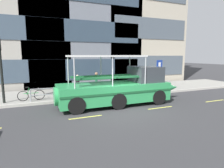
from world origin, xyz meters
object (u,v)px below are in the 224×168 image
object	(u,v)px
pedestrian_mid_left	(96,81)
pedestrian_near_bow	(135,79)
leaned_bicycle	(31,95)
pedestrian_mid_right	(78,83)
parking_sign	(159,70)
traffic_light_pole	(1,63)
duck_tour_boat	(121,88)

from	to	relation	value
pedestrian_mid_left	pedestrian_near_bow	bearing A→B (deg)	8.74
leaned_bicycle	pedestrian_mid_right	size ratio (longest dim) A/B	1.12
parking_sign	pedestrian_near_bow	bearing A→B (deg)	149.35
parking_sign	traffic_light_pole	bearing A→B (deg)	-179.23
pedestrian_mid_left	traffic_light_pole	bearing A→B (deg)	-174.44
pedestrian_mid_right	leaned_bicycle	bearing A→B (deg)	-164.83
leaned_bicycle	pedestrian_near_bow	world-z (taller)	pedestrian_near_bow
parking_sign	leaned_bicycle	distance (m)	10.70
traffic_light_pole	pedestrian_near_bow	world-z (taller)	traffic_light_pole
duck_tour_boat	pedestrian_mid_right	bearing A→B (deg)	122.63
pedestrian_near_bow	pedestrian_mid_left	world-z (taller)	pedestrian_mid_left
parking_sign	pedestrian_mid_right	distance (m)	7.28
pedestrian_near_bow	duck_tour_boat	bearing A→B (deg)	-130.40
pedestrian_mid_left	leaned_bicycle	bearing A→B (deg)	-173.80
parking_sign	pedestrian_mid_left	bearing A→B (deg)	175.30
duck_tour_boat	pedestrian_mid_right	world-z (taller)	duck_tour_boat
traffic_light_pole	parking_sign	xyz separation A→B (m)	(12.25, 0.16, -0.78)
traffic_light_pole	parking_sign	size ratio (longest dim) A/B	1.61
leaned_bicycle	duck_tour_boat	bearing A→B (deg)	-24.29
parking_sign	pedestrian_near_bow	xyz separation A→B (m)	(-1.81, 1.07, -0.87)
leaned_bicycle	pedestrian_mid_right	world-z (taller)	pedestrian_mid_right
traffic_light_pole	duck_tour_boat	size ratio (longest dim) A/B	0.47
parking_sign	pedestrian_mid_left	size ratio (longest dim) A/B	1.53
pedestrian_near_bow	pedestrian_mid_right	xyz separation A→B (m)	(-5.36, -0.20, -0.00)
pedestrian_mid_left	pedestrian_mid_right	size ratio (longest dim) A/B	1.12
traffic_light_pole	duck_tour_boat	bearing A→B (deg)	-18.53
duck_tour_boat	pedestrian_mid_left	xyz separation A→B (m)	(-0.78, 3.08, 0.15)
duck_tour_boat	pedestrian_mid_right	size ratio (longest dim) A/B	5.84
traffic_light_pole	pedestrian_mid_right	world-z (taller)	traffic_light_pole
leaned_bicycle	duck_tour_boat	world-z (taller)	duck_tour_boat
pedestrian_near_bow	traffic_light_pole	bearing A→B (deg)	-173.24
duck_tour_boat	pedestrian_mid_left	distance (m)	3.18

